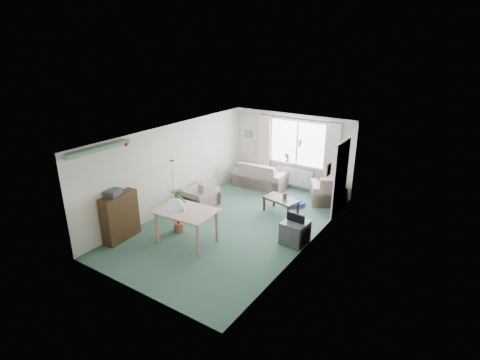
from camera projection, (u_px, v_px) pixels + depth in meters
The scene contains 25 objects.
ground at pixel (234, 225), 9.66m from camera, with size 6.50×6.50×0.00m, color #325443.
window at pixel (298, 143), 11.55m from camera, with size 1.80×0.03×1.30m, color white.
curtain_rod at pixel (298, 119), 11.22m from camera, with size 2.60×0.03×0.03m, color black.
curtain_left at pixel (264, 146), 12.15m from camera, with size 0.45×0.08×2.00m, color beige.
curtain_right at pixel (332, 157), 10.96m from camera, with size 0.45×0.08×2.00m, color beige.
radiator at pixel (295, 177), 11.91m from camera, with size 1.20×0.10×0.55m, color white.
doorway at pixel (341, 179), 10.00m from camera, with size 0.03×0.95×2.00m, color black.
pendant_lamp at pixel (175, 205), 7.24m from camera, with size 0.36×0.36×0.36m, color white.
tinsel_garland at pixel (99, 149), 8.05m from camera, with size 1.60×1.60×0.12m, color #196626.
bauble_cluster_a at pixel (299, 141), 8.91m from camera, with size 0.20×0.20×0.20m, color silver.
bauble_cluster_b at pixel (288, 155), 7.82m from camera, with size 0.20×0.20×0.20m, color silver.
wall_picture_back at pixel (248, 134), 12.46m from camera, with size 0.28×0.03×0.22m, color brown.
wall_picture_right at pixel (329, 169), 9.03m from camera, with size 0.03×0.24×0.30m, color brown.
sofa at pixel (261, 174), 12.08m from camera, with size 1.65×0.88×0.83m, color beige.
armchair_corner at pixel (328, 189), 10.88m from camera, with size 0.95×0.90×0.85m, color beige.
armchair_left at pixel (199, 193), 10.64m from camera, with size 0.90×0.85×0.80m, color #BDB38E.
coffee_table at pixel (281, 206), 10.28m from camera, with size 0.95×0.53×0.43m, color black.
photo_frame at pixel (285, 196), 10.16m from camera, with size 0.12×0.02×0.16m, color brown.
bookshelf at pixel (120, 217), 8.81m from camera, with size 0.31×0.94×1.15m, color black.
hifi_box at pixel (113, 193), 8.53m from camera, with size 0.28×0.35×0.14m, color #353438.
houseplant at pixel (178, 209), 9.13m from camera, with size 0.52×0.52×1.20m, color #216020.
dining_table at pixel (187, 227), 8.72m from camera, with size 1.28×0.85×0.80m, color tan.
gift_box at pixel (181, 207), 8.63m from camera, with size 0.25×0.18×0.12m, color silver.
tv_cube at pixel (295, 232), 8.73m from camera, with size 0.54×0.60×0.54m, color #323236.
pet_bed at pixel (295, 203), 10.84m from camera, with size 0.61×0.61×0.12m, color navy.
Camera 1 is at (4.90, -7.11, 4.47)m, focal length 28.00 mm.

